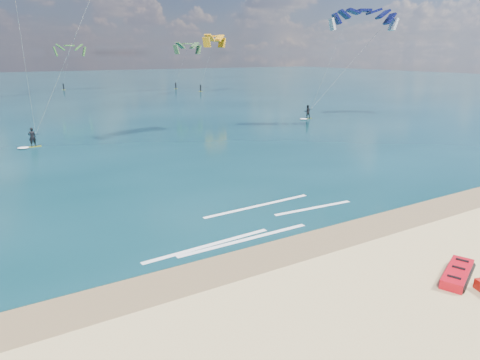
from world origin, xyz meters
name	(u,v)px	position (x,y,z in m)	size (l,w,h in m)	color
ground	(102,126)	(0.00, 40.00, 0.00)	(320.00, 320.00, 0.00)	tan
wet_sand_strip	(306,244)	(0.00, 3.00, 0.00)	(320.00, 2.40, 0.01)	olive
sea	(37,88)	(0.00, 104.00, 0.02)	(320.00, 200.00, 0.04)	#082930
packed_kite_left	(457,278)	(3.01, -2.16, 0.00)	(2.67, 1.11, 0.40)	red
kitesurfer_main	(42,42)	(-6.63, 27.87, 8.84)	(9.57, 8.43, 17.24)	#BAD218
kitesurfer_far	(336,59)	(25.51, 29.28, 7.34)	(9.81, 8.15, 14.18)	#95B61B
shoreline_foam	(256,223)	(-0.65, 6.03, 0.05)	(12.44, 3.80, 0.01)	white
distant_kites	(9,65)	(-6.43, 80.62, 5.87)	(82.64, 34.99, 14.69)	#FAA116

